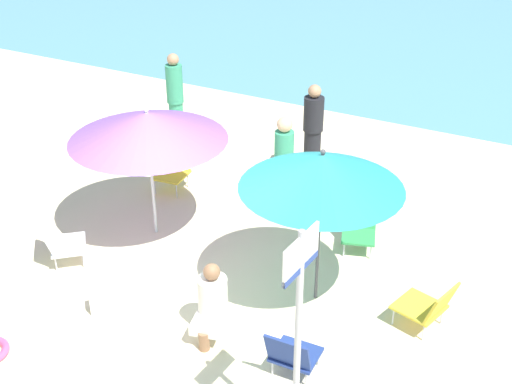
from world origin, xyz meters
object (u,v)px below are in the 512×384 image
object	(u,v)px
beach_chair_d	(359,226)
warning_sign	(299,314)
beach_bag	(102,301)
umbrella_teal	(322,171)
person_c	(211,301)
beach_chair_a	(58,239)
person_b	(175,102)
beach_chair_b	(174,167)
umbrella_purple	(148,126)
person_a	(284,168)
beach_chair_c	(292,354)
person_d	(313,131)
beach_chair_e	(428,306)

from	to	relation	value
beach_chair_d	warning_sign	bearing A→B (deg)	-7.26
beach_bag	umbrella_teal	bearing A→B (deg)	33.43
beach_chair_d	person_c	bearing A→B (deg)	-36.54
beach_chair_a	person_b	size ratio (longest dim) A/B	0.44
beach_chair_b	beach_chair_d	world-z (taller)	beach_chair_b
umbrella_purple	person_c	bearing A→B (deg)	-38.97
person_a	person_c	bearing A→B (deg)	167.43
umbrella_teal	person_c	distance (m)	1.89
beach_chair_d	person_b	bearing A→B (deg)	-128.59
umbrella_purple	person_b	world-z (taller)	umbrella_purple
beach_chair_c	warning_sign	bearing A→B (deg)	-155.11
warning_sign	person_c	bearing A→B (deg)	150.78
beach_bag	beach_chair_c	bearing A→B (deg)	1.12
person_a	warning_sign	size ratio (longest dim) A/B	0.68
beach_chair_d	beach_chair_a	bearing A→B (deg)	-74.58
beach_chair_a	person_a	world-z (taller)	person_a
umbrella_teal	person_a	distance (m)	2.13
beach_chair_a	beach_chair_c	xyz separation A→B (m)	(3.59, -0.50, -0.04)
beach_chair_a	person_a	bearing A→B (deg)	7.62
umbrella_purple	beach_chair_b	world-z (taller)	umbrella_purple
beach_chair_a	beach_bag	world-z (taller)	beach_chair_a
beach_chair_c	beach_bag	distance (m)	2.46
umbrella_purple	person_d	size ratio (longest dim) A/B	1.35
person_a	beach_bag	distance (m)	3.16
umbrella_teal	person_c	size ratio (longest dim) A/B	2.22
beach_chair_a	beach_chair_e	xyz separation A→B (m)	(4.62, 0.92, -0.02)
beach_chair_c	beach_bag	xyz separation A→B (m)	(-2.45, -0.05, -0.17)
beach_chair_d	person_a	size ratio (longest dim) A/B	0.42
person_a	person_c	world-z (taller)	person_a
beach_chair_c	person_d	world-z (taller)	person_d
beach_chair_c	beach_bag	bearing A→B (deg)	89.12
beach_chair_c	person_a	bearing A→B (deg)	25.50
beach_chair_d	beach_bag	world-z (taller)	beach_chair_d
person_b	beach_chair_b	bearing A→B (deg)	136.93
person_c	beach_chair_b	bearing A→B (deg)	-152.37
person_c	beach_bag	bearing A→B (deg)	-92.02
person_a	person_d	distance (m)	1.45
beach_bag	person_b	bearing A→B (deg)	112.39
beach_chair_b	person_a	distance (m)	1.97
person_a	beach_bag	size ratio (longest dim) A/B	5.35
beach_chair_c	umbrella_purple	bearing A→B (deg)	57.92
beach_chair_e	person_c	bearing A→B (deg)	45.33
umbrella_purple	beach_chair_b	size ratio (longest dim) A/B	3.08
beach_chair_d	person_b	world-z (taller)	person_b
beach_chair_d	beach_bag	xyz separation A→B (m)	(-2.19, -2.74, -0.18)
beach_chair_e	person_c	distance (m)	2.44
person_a	person_d	bearing A→B (deg)	-14.11
beach_chair_a	warning_sign	distance (m)	4.35
umbrella_teal	beach_chair_c	bearing A→B (deg)	-76.95
person_b	person_d	distance (m)	2.51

